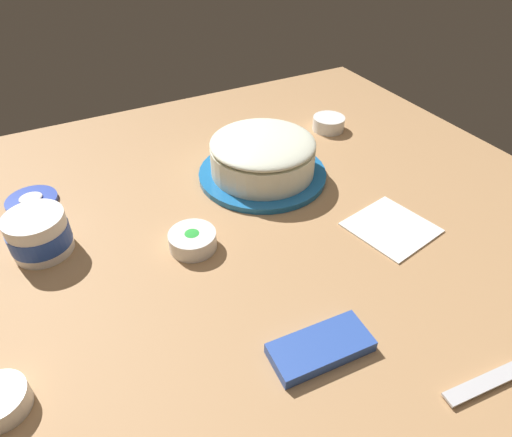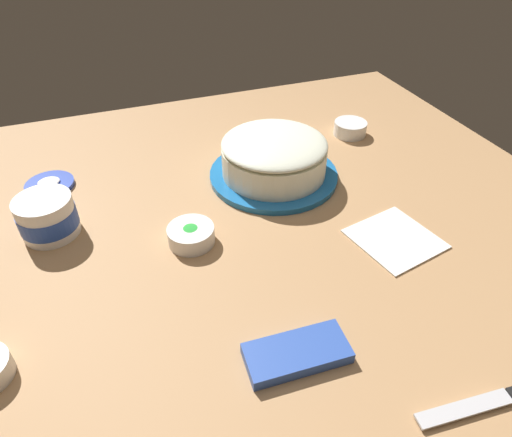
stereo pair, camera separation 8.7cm
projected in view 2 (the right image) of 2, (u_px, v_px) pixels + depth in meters
ground_plane at (244, 271)px, 0.81m from camera, size 1.54×1.54×0.00m
frosted_cake at (274, 159)px, 1.02m from camera, size 0.30×0.30×0.11m
frosting_tub at (47, 216)px, 0.86m from camera, size 0.11×0.11×0.08m
frosting_tub_lid at (50, 184)px, 1.01m from camera, size 0.11×0.11×0.02m
spreading_knife at (508, 396)px, 0.61m from camera, size 0.24×0.04×0.01m
sprinkle_bowl_blue at (350, 128)px, 1.20m from camera, size 0.09×0.09×0.04m
sprinkle_bowl_green at (191, 234)px, 0.85m from camera, size 0.09×0.09×0.04m
candy_box_lower at (297, 353)px, 0.66m from camera, size 0.16×0.08×0.02m
paper_napkin at (395, 238)px, 0.87m from camera, size 0.18×0.18×0.01m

